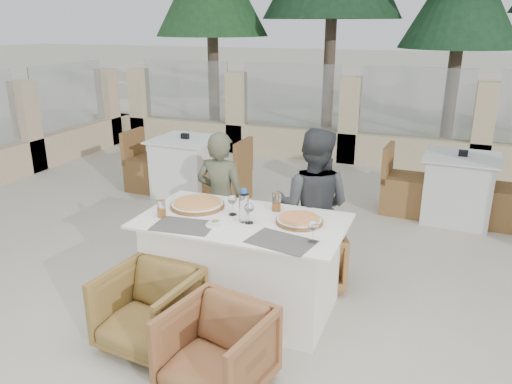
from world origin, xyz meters
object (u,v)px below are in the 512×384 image
(dining_table, at_px, (242,264))
(water_bottle, at_px, (244,206))
(wine_glass_corner, at_px, (313,230))
(beer_glass_left, at_px, (161,208))
(beer_glass_right, at_px, (276,202))
(armchair_far_left, at_px, (222,236))
(olive_dish, at_px, (215,223))
(diner_left, at_px, (221,200))
(bg_table_b, at_px, (458,188))
(bg_table_a, at_px, (186,167))
(armchair_far_right, at_px, (309,255))
(armchair_near_right, at_px, (217,351))
(pizza_right, at_px, (299,220))
(wine_glass_centre, at_px, (233,204))
(diner_right, at_px, (313,207))
(armchair_near_left, at_px, (149,309))
(wine_glass_near, at_px, (249,212))
(pizza_left, at_px, (197,204))

(dining_table, distance_m, water_bottle, 0.52)
(wine_glass_corner, distance_m, beer_glass_left, 1.23)
(water_bottle, xyz_separation_m, beer_glass_right, (0.15, 0.31, -0.06))
(armchair_far_left, bearing_deg, water_bottle, 129.39)
(olive_dish, bearing_deg, dining_table, 52.28)
(diner_left, height_order, bg_table_b, diner_left)
(armchair_far_left, relative_size, bg_table_a, 0.36)
(olive_dish, height_order, armchair_far_right, olive_dish)
(dining_table, bearing_deg, armchair_far_left, 126.26)
(olive_dish, bearing_deg, armchair_near_right, -64.79)
(pizza_right, distance_m, armchair_far_left, 1.23)
(wine_glass_centre, height_order, diner_right, diner_right)
(water_bottle, height_order, armchair_far_right, water_bottle)
(water_bottle, height_order, diner_left, diner_left)
(bg_table_a, bearing_deg, bg_table_b, 6.86)
(beer_glass_left, xyz_separation_m, diner_right, (1.01, 0.82, -0.14))
(wine_glass_corner, relative_size, beer_glass_right, 1.25)
(wine_glass_centre, height_order, beer_glass_left, wine_glass_centre)
(diner_right, relative_size, bg_table_a, 0.85)
(water_bottle, xyz_separation_m, armchair_near_left, (-0.46, -0.67, -0.62))
(diner_right, bearing_deg, armchair_near_right, 83.09)
(wine_glass_centre, relative_size, diner_right, 0.13)
(wine_glass_corner, distance_m, armchair_near_right, 1.02)
(wine_glass_corner, distance_m, diner_left, 1.42)
(beer_glass_left, bearing_deg, wine_glass_centre, 25.45)
(wine_glass_corner, bearing_deg, diner_left, 142.07)
(wine_glass_near, bearing_deg, pizza_left, 162.14)
(dining_table, distance_m, armchair_near_right, 0.99)
(pizza_right, distance_m, armchair_near_left, 1.28)
(beer_glass_right, bearing_deg, water_bottle, -115.93)
(armchair_far_right, xyz_separation_m, diner_left, (-0.88, 0.07, 0.38))
(bg_table_b, bearing_deg, pizza_right, -111.23)
(pizza_right, relative_size, beer_glass_left, 2.61)
(dining_table, height_order, armchair_near_right, dining_table)
(beer_glass_left, distance_m, olive_dish, 0.47)
(dining_table, height_order, wine_glass_corner, wine_glass_corner)
(bg_table_a, bearing_deg, dining_table, -51.68)
(pizza_left, distance_m, diner_left, 0.55)
(wine_glass_centre, xyz_separation_m, olive_dish, (-0.03, -0.25, -0.07))
(pizza_left, height_order, beer_glass_right, beer_glass_right)
(wine_glass_corner, relative_size, armchair_far_right, 0.31)
(pizza_left, relative_size, wine_glass_corner, 2.43)
(beer_glass_left, relative_size, bg_table_b, 0.08)
(beer_glass_right, distance_m, olive_dish, 0.57)
(pizza_left, distance_m, beer_glass_right, 0.66)
(pizza_left, xyz_separation_m, beer_glass_right, (0.64, 0.16, 0.04))
(dining_table, height_order, beer_glass_right, beer_glass_right)
(armchair_far_left, height_order, armchair_far_right, armchair_far_right)
(dining_table, xyz_separation_m, bg_table_b, (1.61, 2.68, 0.00))
(armchair_near_left, distance_m, bg_table_b, 3.95)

